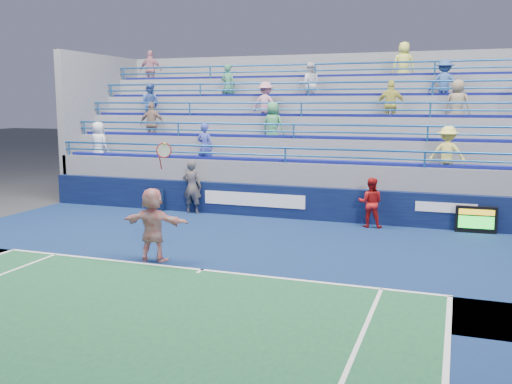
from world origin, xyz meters
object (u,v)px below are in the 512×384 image
at_px(judge_chair, 156,204).
at_px(ball_girl, 371,203).
at_px(tennis_player, 153,225).
at_px(line_judge, 192,187).
at_px(serve_speed_board, 476,220).

relative_size(judge_chair, ball_girl, 0.51).
distance_m(tennis_player, ball_girl, 7.18).
bearing_deg(tennis_player, ball_girl, 51.88).
xyz_separation_m(tennis_player, ball_girl, (4.43, 5.64, -0.13)).
bearing_deg(ball_girl, tennis_player, 48.18).
distance_m(judge_chair, ball_girl, 7.62).
height_order(tennis_player, line_judge, tennis_player).
bearing_deg(serve_speed_board, ball_girl, -175.70).
bearing_deg(ball_girl, serve_speed_board, -179.40).
height_order(tennis_player, ball_girl, tennis_player).
xyz_separation_m(line_judge, ball_girl, (6.23, -0.24, -0.16)).
bearing_deg(line_judge, judge_chair, 3.20).
distance_m(judge_chair, line_judge, 1.54).
bearing_deg(line_judge, serve_speed_board, 176.99).
distance_m(serve_speed_board, ball_girl, 3.12).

